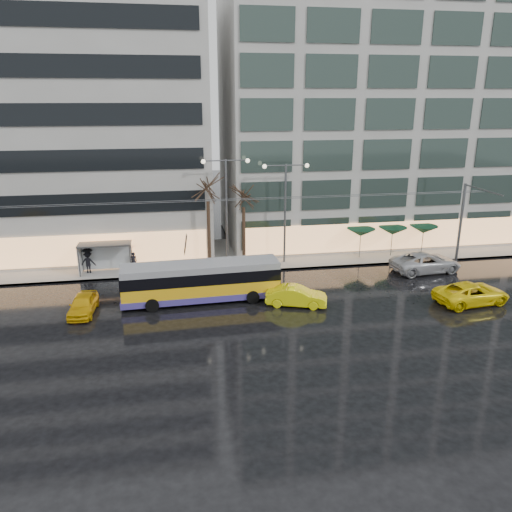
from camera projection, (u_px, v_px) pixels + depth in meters
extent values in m
plane|color=black|center=(216.00, 321.00, 32.50)|extent=(140.00, 140.00, 0.00)
cube|color=gray|center=(224.00, 255.00, 45.94)|extent=(80.00, 10.00, 0.15)
cube|color=slate|center=(230.00, 272.00, 41.30)|extent=(80.00, 0.10, 0.15)
cube|color=#9F9D98|center=(14.00, 130.00, 44.36)|extent=(34.00, 14.00, 22.00)
cube|color=#9F9D98|center=(386.00, 110.00, 49.54)|extent=(32.00, 14.00, 25.00)
cube|color=#ECAD14|center=(201.00, 288.00, 35.42)|extent=(11.10, 2.75, 1.38)
cube|color=#44388D|center=(202.00, 294.00, 35.56)|extent=(11.13, 2.79, 0.46)
cube|color=black|center=(201.00, 275.00, 35.12)|extent=(11.11, 2.77, 0.83)
cube|color=gray|center=(201.00, 266.00, 34.92)|extent=(11.10, 2.75, 0.46)
cube|color=black|center=(277.00, 271.00, 36.26)|extent=(0.14, 2.11, 1.19)
cube|color=black|center=(120.00, 283.00, 34.05)|extent=(0.14, 2.11, 1.19)
cylinder|color=black|center=(246.00, 286.00, 37.34)|extent=(0.93, 0.36, 0.92)
cylinder|color=black|center=(253.00, 297.00, 35.21)|extent=(0.93, 0.36, 0.92)
cylinder|color=black|center=(152.00, 293.00, 35.95)|extent=(0.93, 0.36, 0.92)
cylinder|color=black|center=(152.00, 305.00, 33.81)|extent=(0.93, 0.36, 0.92)
cylinder|color=#595B60|center=(186.00, 246.00, 35.14)|extent=(0.20, 3.41, 2.41)
cylinder|color=#595B60|center=(185.00, 244.00, 35.57)|extent=(0.20, 3.41, 2.41)
cylinder|color=#595B60|center=(460.00, 224.00, 42.95)|extent=(0.24, 0.24, 7.00)
cube|color=#595B60|center=(483.00, 190.00, 39.57)|extent=(0.10, 5.00, 0.10)
cylinder|color=#595B60|center=(220.00, 201.00, 35.99)|extent=(42.00, 0.04, 0.04)
cylinder|color=#595B60|center=(220.00, 199.00, 36.46)|extent=(42.00, 0.04, 0.04)
cube|color=#595B60|center=(104.00, 244.00, 40.28)|extent=(4.20, 1.60, 0.12)
cube|color=silver|center=(107.00, 256.00, 41.32)|extent=(4.00, 0.05, 2.20)
cube|color=white|center=(80.00, 260.00, 40.33)|extent=(0.10, 1.40, 2.20)
cylinder|color=#595B60|center=(79.00, 263.00, 39.68)|extent=(0.10, 0.10, 2.40)
cylinder|color=#595B60|center=(82.00, 257.00, 40.99)|extent=(0.10, 0.10, 2.40)
cylinder|color=#595B60|center=(130.00, 260.00, 40.32)|extent=(0.10, 0.10, 2.40)
cylinder|color=#595B60|center=(132.00, 255.00, 41.64)|extent=(0.10, 0.10, 2.40)
cylinder|color=#595B60|center=(227.00, 214.00, 41.54)|extent=(0.18, 0.18, 9.00)
cylinder|color=#595B60|center=(214.00, 161.00, 40.06)|extent=(1.80, 0.10, 0.10)
cylinder|color=#595B60|center=(237.00, 160.00, 40.35)|extent=(1.80, 0.10, 0.10)
sphere|color=#FFF2CC|center=(203.00, 162.00, 39.93)|extent=(0.36, 0.36, 0.36)
sphere|color=#FFF2CC|center=(248.00, 161.00, 40.51)|extent=(0.36, 0.36, 0.36)
cylinder|color=#595B60|center=(285.00, 214.00, 42.42)|extent=(0.18, 0.18, 8.50)
cylinder|color=#595B60|center=(275.00, 166.00, 41.02)|extent=(1.80, 0.10, 0.10)
cylinder|color=#595B60|center=(296.00, 165.00, 41.30)|extent=(1.80, 0.10, 0.10)
sphere|color=#FFF2CC|center=(264.00, 166.00, 40.89)|extent=(0.36, 0.36, 0.36)
sphere|color=#FFF2CC|center=(307.00, 165.00, 41.46)|extent=(0.36, 0.36, 0.36)
cylinder|color=black|center=(209.00, 234.00, 42.01)|extent=(0.28, 0.28, 5.60)
cylinder|color=black|center=(244.00, 235.00, 42.79)|extent=(0.28, 0.28, 4.90)
cylinder|color=#595B60|center=(360.00, 245.00, 44.70)|extent=(0.06, 0.06, 2.20)
cone|color=#0F3822|center=(361.00, 232.00, 44.33)|extent=(2.50, 2.50, 0.70)
cylinder|color=#595B60|center=(391.00, 244.00, 45.18)|extent=(0.06, 0.06, 2.20)
cone|color=#0F3822|center=(393.00, 231.00, 44.82)|extent=(2.50, 2.50, 0.70)
cylinder|color=#595B60|center=(422.00, 242.00, 45.66)|extent=(0.06, 0.06, 2.20)
cone|color=#0F3822|center=(424.00, 229.00, 45.30)|extent=(2.50, 2.50, 0.70)
imported|color=#E2AC0B|center=(83.00, 304.00, 33.47)|extent=(1.81, 3.99, 1.33)
imported|color=#FEFA0D|center=(296.00, 296.00, 34.74)|extent=(4.49, 2.72, 1.40)
imported|color=yellow|center=(472.00, 293.00, 35.12)|extent=(5.65, 3.16, 1.49)
imported|color=#B4B4B9|center=(426.00, 262.00, 41.47)|extent=(6.07, 3.24, 1.62)
imported|color=black|center=(134.00, 261.00, 41.44)|extent=(0.63, 0.48, 1.54)
imported|color=#E14B80|center=(133.00, 250.00, 41.14)|extent=(1.14, 1.16, 0.88)
imported|color=black|center=(127.00, 258.00, 42.26)|extent=(0.97, 0.90, 1.59)
imported|color=black|center=(88.00, 262.00, 40.76)|extent=(1.27, 0.85, 1.82)
imported|color=black|center=(87.00, 252.00, 40.50)|extent=(0.94, 0.94, 0.72)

